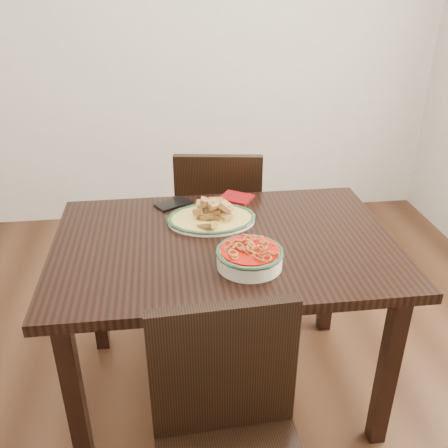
{
  "coord_description": "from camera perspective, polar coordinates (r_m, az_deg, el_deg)",
  "views": [
    {
      "loc": [
        -0.16,
        -1.68,
        1.68
      ],
      "look_at": [
        0.05,
        -0.02,
        0.81
      ],
      "focal_mm": 40.0,
      "sensor_mm": 36.0,
      "label": 1
    }
  ],
  "objects": [
    {
      "name": "fish_plate",
      "position": [
        2.01,
        -1.43,
        1.42
      ],
      "size": [
        0.35,
        0.27,
        0.11
      ],
      "color": "white",
      "rests_on": "dining_table"
    },
    {
      "name": "smartphone",
      "position": [
        2.18,
        -5.79,
        2.3
      ],
      "size": [
        0.17,
        0.15,
        0.01
      ],
      "primitive_type": "cube",
      "rotation": [
        0.0,
        0.0,
        0.53
      ],
      "color": "black",
      "rests_on": "dining_table"
    },
    {
      "name": "chair_far",
      "position": [
        2.59,
        -0.56,
        0.49
      ],
      "size": [
        0.48,
        0.48,
        0.89
      ],
      "rotation": [
        0.0,
        0.0,
        2.99
      ],
      "color": "black",
      "rests_on": "ground"
    },
    {
      "name": "floor",
      "position": [
        2.38,
        -1.22,
        -17.39
      ],
      "size": [
        3.5,
        3.5,
        0.0
      ],
      "primitive_type": "plane",
      "color": "#351E11",
      "rests_on": "ground"
    },
    {
      "name": "noodle_bowl",
      "position": [
        1.72,
        2.94,
        -3.54
      ],
      "size": [
        0.24,
        0.24,
        0.08
      ],
      "color": "beige",
      "rests_on": "dining_table"
    },
    {
      "name": "wall_back",
      "position": [
        3.45,
        -4.77,
        21.15
      ],
      "size": [
        3.5,
        0.1,
        2.6
      ],
      "primitive_type": "cube",
      "color": "beige",
      "rests_on": "ground"
    },
    {
      "name": "napkin",
      "position": [
        2.22,
        1.41,
        3.02
      ],
      "size": [
        0.17,
        0.16,
        0.01
      ],
      "primitive_type": "cube",
      "rotation": [
        0.0,
        0.0,
        -0.57
      ],
      "color": "maroon",
      "rests_on": "dining_table"
    },
    {
      "name": "chair_near",
      "position": [
        1.51,
        0.76,
        -23.68
      ],
      "size": [
        0.44,
        0.44,
        0.89
      ],
      "rotation": [
        0.0,
        0.0,
        0.05
      ],
      "color": "black",
      "rests_on": "ground"
    },
    {
      "name": "dining_table",
      "position": [
        1.94,
        0.07,
        -4.21
      ],
      "size": [
        1.29,
        0.86,
        0.75
      ],
      "color": "black",
      "rests_on": "ground"
    }
  ]
}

